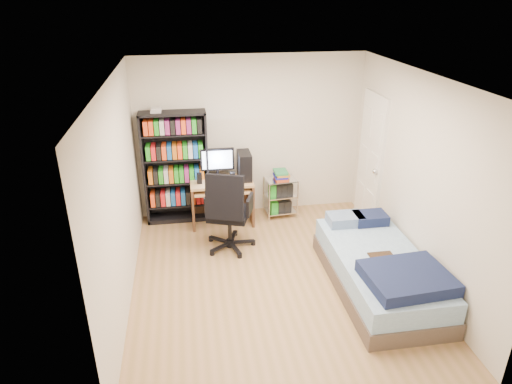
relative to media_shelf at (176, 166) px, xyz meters
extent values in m
cube|color=#A67D53|center=(1.17, -1.84, -0.91)|extent=(3.50, 4.00, 0.04)
cube|color=white|center=(1.17, -1.84, 1.63)|extent=(3.50, 4.00, 0.04)
cube|color=beige|center=(1.17, 0.18, 0.36)|extent=(3.50, 0.04, 2.50)
cube|color=beige|center=(1.17, -3.86, 0.36)|extent=(3.50, 0.04, 2.50)
cube|color=beige|center=(-0.60, -1.84, 0.36)|extent=(0.04, 4.00, 2.50)
cube|color=beige|center=(2.94, -1.84, 0.36)|extent=(0.04, 4.00, 2.50)
cube|color=black|center=(0.00, 0.00, -0.02)|extent=(0.97, 0.32, 1.73)
cube|color=black|center=(0.00, 0.00, -0.62)|extent=(0.91, 0.30, 0.02)
cube|color=red|center=(0.00, -0.01, -0.49)|extent=(0.84, 0.26, 0.21)
cube|color=black|center=(0.00, 0.00, -0.24)|extent=(0.91, 0.30, 0.02)
cube|color=#185AAA|center=(0.00, -0.01, -0.12)|extent=(0.84, 0.26, 0.21)
cube|color=black|center=(0.00, 0.00, 0.14)|extent=(0.91, 0.30, 0.02)
cube|color=#C46317|center=(0.00, -0.01, 0.26)|extent=(0.84, 0.26, 0.21)
cube|color=black|center=(0.00, 0.00, 0.52)|extent=(0.91, 0.30, 0.02)
cube|color=green|center=(0.00, -0.01, 0.64)|extent=(0.84, 0.26, 0.21)
cube|color=silver|center=(-0.22, 0.00, 0.88)|extent=(0.15, 0.14, 0.07)
cube|color=tan|center=(0.67, -0.22, -0.20)|extent=(0.94, 0.52, 0.04)
cube|color=#3C2A21|center=(0.22, -0.22, -0.56)|extent=(0.04, 0.52, 0.67)
cube|color=#3C2A21|center=(1.12, -0.22, -0.56)|extent=(0.04, 0.52, 0.67)
cube|color=#3C2A21|center=(0.67, 0.02, -0.54)|extent=(0.90, 0.03, 0.61)
cube|color=tan|center=(0.67, -0.30, -0.30)|extent=(0.84, 0.42, 0.02)
cube|color=black|center=(0.67, -0.32, -0.27)|extent=(0.41, 0.14, 0.02)
cube|color=black|center=(0.62, -0.12, 0.12)|extent=(0.51, 0.05, 0.34)
cube|color=#CCDEFF|center=(0.62, -0.15, 0.12)|extent=(0.45, 0.01, 0.28)
cube|color=black|center=(1.02, -0.18, 0.02)|extent=(0.19, 0.39, 0.41)
cube|color=black|center=(0.34, -0.27, -0.10)|extent=(0.08, 0.08, 0.16)
cube|color=black|center=(0.83, -0.32, -0.10)|extent=(0.08, 0.08, 0.16)
cylinder|color=black|center=(0.70, -0.97, -0.59)|extent=(0.05, 0.05, 0.42)
cube|color=black|center=(0.70, -0.97, -0.36)|extent=(0.67, 0.67, 0.09)
cube|color=black|center=(0.63, -1.20, -0.01)|extent=(0.53, 0.32, 0.61)
cube|color=black|center=(0.43, -0.88, -0.21)|extent=(0.15, 0.33, 0.24)
cube|color=black|center=(0.97, -1.07, -0.21)|extent=(0.15, 0.33, 0.24)
cylinder|color=silver|center=(1.39, -0.32, -0.57)|extent=(0.02, 0.02, 0.64)
cylinder|color=silver|center=(1.85, -0.28, -0.57)|extent=(0.02, 0.02, 0.64)
cylinder|color=silver|center=(1.36, 0.00, -0.57)|extent=(0.02, 0.02, 0.64)
cylinder|color=silver|center=(1.82, 0.05, -0.57)|extent=(0.02, 0.02, 0.64)
cube|color=silver|center=(1.60, -0.14, -0.80)|extent=(0.49, 0.37, 0.02)
cube|color=silver|center=(1.60, -0.14, -0.52)|extent=(0.49, 0.37, 0.02)
cube|color=silver|center=(1.60, -0.14, -0.26)|extent=(0.49, 0.37, 0.02)
cube|color=#A43817|center=(1.60, -0.14, -0.18)|extent=(0.22, 0.27, 0.15)
cube|color=brown|center=(2.38, -2.22, -0.78)|extent=(1.04, 2.07, 0.21)
cube|color=#98C3E2|center=(2.38, -2.22, -0.56)|extent=(1.00, 2.03, 0.25)
cube|color=#131C3E|center=(2.43, -2.79, -0.37)|extent=(0.93, 0.79, 0.15)
cube|color=#88A1C0|center=(2.22, -1.39, -0.36)|extent=(0.47, 0.31, 0.13)
cube|color=#131C3E|center=(2.56, -1.41, -0.36)|extent=(0.44, 0.31, 0.13)
cube|color=#432B15|center=(2.38, -2.27, -0.42)|extent=(0.29, 0.23, 0.02)
cube|color=white|center=(2.89, -0.49, 0.11)|extent=(0.05, 0.80, 2.00)
sphere|color=silver|center=(2.84, -0.81, 0.06)|extent=(0.08, 0.08, 0.08)
camera|label=1|loc=(0.19, -6.56, 2.48)|focal=32.00mm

